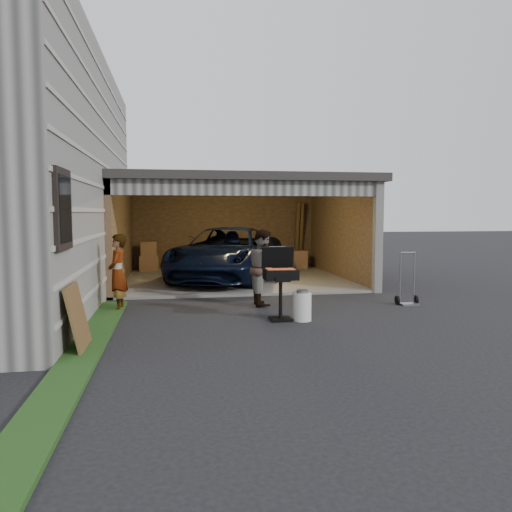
{
  "coord_description": "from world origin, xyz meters",
  "views": [
    {
      "loc": [
        -1.0,
        -7.89,
        1.96
      ],
      "look_at": [
        0.51,
        1.21,
        1.15
      ],
      "focal_mm": 35.0,
      "sensor_mm": 36.0,
      "label": 1
    }
  ],
  "objects_px": {
    "bbq_grill": "(280,277)",
    "plywood_panel": "(78,318)",
    "hand_truck": "(408,294)",
    "woman": "(118,273)",
    "propane_tank": "(302,307)",
    "man": "(263,267)",
    "minivan": "(228,255)"
  },
  "relations": [
    {
      "from": "bbq_grill",
      "to": "hand_truck",
      "type": "xyz_separation_m",
      "value": [
        3.0,
        1.04,
        -0.57
      ]
    },
    {
      "from": "woman",
      "to": "man",
      "type": "relative_size",
      "value": 0.96
    },
    {
      "from": "plywood_panel",
      "to": "woman",
      "type": "bearing_deg",
      "value": 85.23
    },
    {
      "from": "propane_tank",
      "to": "hand_truck",
      "type": "bearing_deg",
      "value": 23.89
    },
    {
      "from": "minivan",
      "to": "man",
      "type": "xyz_separation_m",
      "value": [
        0.35,
        -3.78,
        0.07
      ]
    },
    {
      "from": "minivan",
      "to": "bbq_grill",
      "type": "relative_size",
      "value": 3.99
    },
    {
      "from": "propane_tank",
      "to": "plywood_panel",
      "type": "bearing_deg",
      "value": -158.36
    },
    {
      "from": "bbq_grill",
      "to": "man",
      "type": "bearing_deg",
      "value": 91.43
    },
    {
      "from": "propane_tank",
      "to": "hand_truck",
      "type": "distance_m",
      "value": 2.87
    },
    {
      "from": "minivan",
      "to": "plywood_panel",
      "type": "bearing_deg",
      "value": -91.32
    },
    {
      "from": "man",
      "to": "bbq_grill",
      "type": "bearing_deg",
      "value": -177.74
    },
    {
      "from": "minivan",
      "to": "woman",
      "type": "xyz_separation_m",
      "value": [
        -2.62,
        -3.98,
        0.03
      ]
    },
    {
      "from": "propane_tank",
      "to": "bbq_grill",
      "type": "bearing_deg",
      "value": 162.31
    },
    {
      "from": "man",
      "to": "hand_truck",
      "type": "height_order",
      "value": "man"
    },
    {
      "from": "minivan",
      "to": "hand_truck",
      "type": "height_order",
      "value": "minivan"
    },
    {
      "from": "woman",
      "to": "plywood_panel",
      "type": "bearing_deg",
      "value": -0.14
    },
    {
      "from": "woman",
      "to": "plywood_panel",
      "type": "relative_size",
      "value": 1.6
    },
    {
      "from": "propane_tank",
      "to": "plywood_panel",
      "type": "xyz_separation_m",
      "value": [
        -3.62,
        -1.44,
        0.22
      ]
    },
    {
      "from": "plywood_panel",
      "to": "hand_truck",
      "type": "xyz_separation_m",
      "value": [
        6.24,
        2.6,
        -0.26
      ]
    },
    {
      "from": "man",
      "to": "hand_truck",
      "type": "bearing_deg",
      "value": -98.09
    },
    {
      "from": "bbq_grill",
      "to": "plywood_panel",
      "type": "distance_m",
      "value": 3.61
    },
    {
      "from": "woman",
      "to": "plywood_panel",
      "type": "distance_m",
      "value": 2.9
    },
    {
      "from": "bbq_grill",
      "to": "propane_tank",
      "type": "distance_m",
      "value": 0.67
    },
    {
      "from": "minivan",
      "to": "woman",
      "type": "relative_size",
      "value": 3.46
    },
    {
      "from": "minivan",
      "to": "hand_truck",
      "type": "distance_m",
      "value": 5.46
    },
    {
      "from": "man",
      "to": "hand_truck",
      "type": "xyz_separation_m",
      "value": [
        3.04,
        -0.48,
        -0.58
      ]
    },
    {
      "from": "man",
      "to": "bbq_grill",
      "type": "relative_size",
      "value": 1.21
    },
    {
      "from": "minivan",
      "to": "man",
      "type": "bearing_deg",
      "value": -63.46
    },
    {
      "from": "woman",
      "to": "man",
      "type": "bearing_deg",
      "value": 98.5
    },
    {
      "from": "minivan",
      "to": "plywood_panel",
      "type": "relative_size",
      "value": 5.53
    },
    {
      "from": "man",
      "to": "plywood_panel",
      "type": "distance_m",
      "value": 4.45
    },
    {
      "from": "man",
      "to": "woman",
      "type": "bearing_deg",
      "value": 94.69
    }
  ]
}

